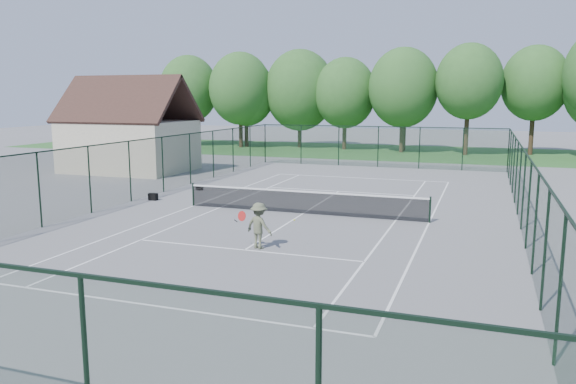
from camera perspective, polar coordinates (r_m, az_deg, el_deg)
name	(u,v)px	position (r m, az deg, el deg)	size (l,w,h in m)	color
ground	(303,214)	(25.00, 1.53, -2.22)	(140.00, 140.00, 0.00)	slate
grass_far	(401,152)	(54.06, 11.41, 3.98)	(80.00, 16.00, 0.01)	#336C2D
court_lines	(303,214)	(25.00, 1.53, -2.21)	(11.05, 23.85, 0.01)	white
tennis_net	(303,201)	(24.89, 1.54, -0.92)	(11.08, 0.08, 1.10)	black
fence_enclosure	(303,179)	(24.73, 1.55, 1.32)	(18.05, 36.05, 3.02)	#193823
utility_building	(129,126)	(40.81, -15.86, 6.43)	(8.60, 6.27, 6.63)	beige
tree_line_far	(403,88)	(53.82, 11.63, 10.33)	(39.40, 6.40, 9.70)	#3E2C1C
sports_bag_a	(153,197)	(29.04, -13.54, -0.47)	(0.44, 0.26, 0.35)	black
sports_bag_b	(199,188)	(31.72, -8.98, 0.43)	(0.34, 0.21, 0.26)	black
tennis_player	(259,226)	(19.19, -2.96, -3.43)	(2.03, 0.87, 1.59)	#5D6247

